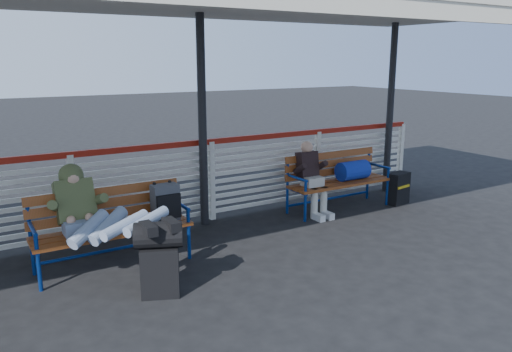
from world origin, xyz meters
TOP-DOWN VIEW (x-y plane):
  - ground at (0.00, 0.00)m, footprint 60.00×60.00m
  - fence at (0.00, 1.90)m, footprint 12.08×0.08m
  - luggage_stack at (0.42, -0.10)m, footprint 0.55×0.44m
  - bench_left at (0.41, 0.94)m, footprint 1.80×0.56m
  - bench_right at (4.09, 1.33)m, footprint 1.80×0.56m
  - traveler_man at (0.08, 0.59)m, footprint 0.94×1.63m
  - companion_person at (3.44, 1.32)m, footprint 0.32×0.66m
  - suitcase_side at (5.04, 1.02)m, footprint 0.42×0.30m

SIDE VIEW (x-z plane):
  - ground at x=0.00m, z-range 0.00..0.00m
  - suitcase_side at x=5.04m, z-range 0.00..0.54m
  - luggage_stack at x=0.42m, z-range 0.04..0.83m
  - bench_right at x=4.09m, z-range 0.12..1.04m
  - bench_left at x=0.41m, z-range 0.13..1.05m
  - companion_person at x=3.44m, z-range 0.02..1.17m
  - fence at x=0.00m, z-range 0.04..1.28m
  - traveler_man at x=0.08m, z-range 0.31..1.08m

